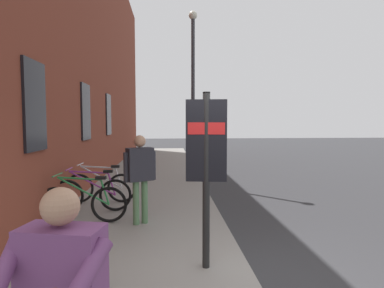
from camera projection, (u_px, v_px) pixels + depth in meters
ground at (236, 189)px, 10.12m from camera, size 60.00×60.00×0.00m
sidewalk_pavement at (152, 177)px, 11.90m from camera, size 24.00×3.50×0.12m
station_facade at (99, 53)px, 12.40m from camera, size 22.00×0.65×9.57m
bicycle_leaning_wall at (83, 203)px, 6.32m from camera, size 0.48×1.77×0.97m
bicycle_under_window at (92, 194)px, 7.11m from camera, size 0.48×1.77×0.97m
bicycle_nearest_sign at (101, 187)px, 7.89m from camera, size 0.48×1.77×0.97m
transit_info_sign at (206, 152)px, 4.30m from camera, size 0.16×0.56×2.40m
pedestrian_by_facade at (140, 170)px, 6.21m from camera, size 0.44×0.60×1.74m
street_lamp at (193, 83)px, 10.55m from camera, size 0.28×0.28×5.60m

